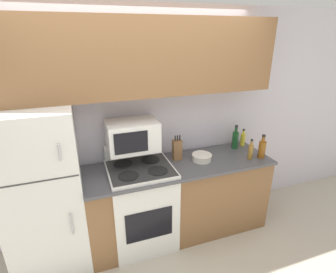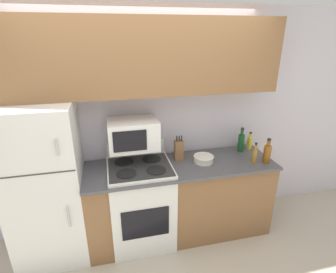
{
  "view_description": "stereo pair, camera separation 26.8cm",
  "coord_description": "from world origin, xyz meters",
  "px_view_note": "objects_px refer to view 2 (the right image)",
  "views": [
    {
      "loc": [
        -0.64,
        -2.08,
        2.26
      ],
      "look_at": [
        0.2,
        0.27,
        1.27
      ],
      "focal_mm": 28.0,
      "sensor_mm": 36.0,
      "label": 1
    },
    {
      "loc": [
        -0.38,
        -2.16,
        2.26
      ],
      "look_at": [
        0.2,
        0.27,
        1.27
      ],
      "focal_mm": 28.0,
      "sensor_mm": 36.0,
      "label": 2
    }
  ],
  "objects_px": {
    "bottle_wine_green": "(241,142)",
    "bowl": "(204,159)",
    "bottle_cooking_spray": "(250,142)",
    "bottle_vinegar": "(255,155)",
    "knife_block": "(179,150)",
    "bottle_whiskey": "(267,153)",
    "stove": "(141,203)",
    "refrigerator": "(46,186)",
    "microwave": "(133,134)"
  },
  "relations": [
    {
      "from": "bottle_wine_green",
      "to": "bowl",
      "type": "bearing_deg",
      "value": -162.43
    },
    {
      "from": "bottle_cooking_spray",
      "to": "bottle_vinegar",
      "type": "bearing_deg",
      "value": -111.88
    },
    {
      "from": "knife_block",
      "to": "bottle_whiskey",
      "type": "height_order",
      "value": "knife_block"
    },
    {
      "from": "stove",
      "to": "bottle_wine_green",
      "type": "relative_size",
      "value": 3.72
    },
    {
      "from": "bowl",
      "to": "bottle_cooking_spray",
      "type": "distance_m",
      "value": 0.71
    },
    {
      "from": "refrigerator",
      "to": "bottle_vinegar",
      "type": "bearing_deg",
      "value": -4.49
    },
    {
      "from": "knife_block",
      "to": "bottle_vinegar",
      "type": "relative_size",
      "value": 1.22
    },
    {
      "from": "knife_block",
      "to": "bottle_whiskey",
      "type": "relative_size",
      "value": 1.04
    },
    {
      "from": "bottle_wine_green",
      "to": "stove",
      "type": "bearing_deg",
      "value": -172.36
    },
    {
      "from": "stove",
      "to": "bottle_whiskey",
      "type": "bearing_deg",
      "value": -6.76
    },
    {
      "from": "refrigerator",
      "to": "bottle_wine_green",
      "type": "relative_size",
      "value": 5.59
    },
    {
      "from": "microwave",
      "to": "bottle_cooking_spray",
      "type": "height_order",
      "value": "microwave"
    },
    {
      "from": "bottle_vinegar",
      "to": "stove",
      "type": "bearing_deg",
      "value": 173.14
    },
    {
      "from": "bowl",
      "to": "bottle_vinegar",
      "type": "distance_m",
      "value": 0.56
    },
    {
      "from": "knife_block",
      "to": "bottle_whiskey",
      "type": "xyz_separation_m",
      "value": [
        0.93,
        -0.28,
        -0.01
      ]
    },
    {
      "from": "bowl",
      "to": "bottle_vinegar",
      "type": "xyz_separation_m",
      "value": [
        0.54,
        -0.15,
        0.05
      ]
    },
    {
      "from": "bottle_wine_green",
      "to": "knife_block",
      "type": "bearing_deg",
      "value": -176.51
    },
    {
      "from": "bowl",
      "to": "bottle_whiskey",
      "type": "relative_size",
      "value": 0.81
    },
    {
      "from": "refrigerator",
      "to": "bottle_cooking_spray",
      "type": "relative_size",
      "value": 7.62
    },
    {
      "from": "microwave",
      "to": "knife_block",
      "type": "bearing_deg",
      "value": 0.57
    },
    {
      "from": "bottle_wine_green",
      "to": "bottle_vinegar",
      "type": "bearing_deg",
      "value": -90.5
    },
    {
      "from": "stove",
      "to": "microwave",
      "type": "distance_m",
      "value": 0.79
    },
    {
      "from": "refrigerator",
      "to": "bottle_wine_green",
      "type": "height_order",
      "value": "refrigerator"
    },
    {
      "from": "bottle_vinegar",
      "to": "bottle_cooking_spray",
      "type": "relative_size",
      "value": 1.09
    },
    {
      "from": "bottle_cooking_spray",
      "to": "stove",
      "type": "bearing_deg",
      "value": -171.47
    },
    {
      "from": "stove",
      "to": "refrigerator",
      "type": "bearing_deg",
      "value": 178.69
    },
    {
      "from": "microwave",
      "to": "knife_block",
      "type": "xyz_separation_m",
      "value": [
        0.5,
        0.01,
        -0.24
      ]
    },
    {
      "from": "bottle_vinegar",
      "to": "bottle_cooking_spray",
      "type": "xyz_separation_m",
      "value": [
        0.14,
        0.36,
        -0.01
      ]
    },
    {
      "from": "bottle_wine_green",
      "to": "bottle_whiskey",
      "type": "bearing_deg",
      "value": -67.28
    },
    {
      "from": "knife_block",
      "to": "bottle_wine_green",
      "type": "relative_size",
      "value": 0.97
    },
    {
      "from": "bottle_cooking_spray",
      "to": "bottle_wine_green",
      "type": "bearing_deg",
      "value": -163.86
    },
    {
      "from": "stove",
      "to": "knife_block",
      "type": "height_order",
      "value": "knife_block"
    },
    {
      "from": "microwave",
      "to": "knife_block",
      "type": "relative_size",
      "value": 1.77
    },
    {
      "from": "knife_block",
      "to": "bottle_wine_green",
      "type": "bearing_deg",
      "value": 3.49
    },
    {
      "from": "bottle_wine_green",
      "to": "bottle_whiskey",
      "type": "height_order",
      "value": "bottle_wine_green"
    },
    {
      "from": "bottle_wine_green",
      "to": "bottle_whiskey",
      "type": "relative_size",
      "value": 1.07
    },
    {
      "from": "refrigerator",
      "to": "bowl",
      "type": "xyz_separation_m",
      "value": [
        1.65,
        -0.02,
        0.12
      ]
    },
    {
      "from": "bottle_cooking_spray",
      "to": "bottle_whiskey",
      "type": "distance_m",
      "value": 0.37
    },
    {
      "from": "bottle_wine_green",
      "to": "bottle_cooking_spray",
      "type": "distance_m",
      "value": 0.15
    },
    {
      "from": "bottle_cooking_spray",
      "to": "microwave",
      "type": "bearing_deg",
      "value": -176.24
    },
    {
      "from": "bottle_wine_green",
      "to": "bottle_cooking_spray",
      "type": "height_order",
      "value": "bottle_wine_green"
    },
    {
      "from": "bottle_wine_green",
      "to": "bottle_vinegar",
      "type": "height_order",
      "value": "bottle_wine_green"
    },
    {
      "from": "bottle_cooking_spray",
      "to": "bottle_whiskey",
      "type": "bearing_deg",
      "value": -90.33
    },
    {
      "from": "bowl",
      "to": "bottle_whiskey",
      "type": "distance_m",
      "value": 0.7
    },
    {
      "from": "stove",
      "to": "knife_block",
      "type": "relative_size",
      "value": 3.82
    },
    {
      "from": "microwave",
      "to": "bottle_wine_green",
      "type": "height_order",
      "value": "microwave"
    },
    {
      "from": "stove",
      "to": "bottle_cooking_spray",
      "type": "relative_size",
      "value": 5.08
    },
    {
      "from": "refrigerator",
      "to": "bottle_wine_green",
      "type": "xyz_separation_m",
      "value": [
        2.19,
        0.15,
        0.2
      ]
    },
    {
      "from": "refrigerator",
      "to": "bottle_whiskey",
      "type": "xyz_separation_m",
      "value": [
        2.33,
        -0.19,
        0.19
      ]
    },
    {
      "from": "stove",
      "to": "bottle_cooking_spray",
      "type": "bearing_deg",
      "value": 8.53
    }
  ]
}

